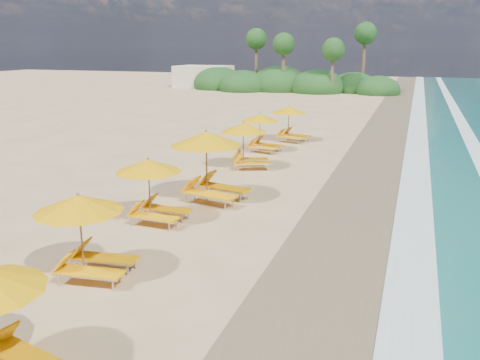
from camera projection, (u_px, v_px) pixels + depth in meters
ground at (240, 215)px, 16.70m from camera, size 160.00×160.00×0.00m
wet_sand at (362, 228)px, 15.43m from camera, size 4.00×160.00×0.01m
surf_foam at (457, 239)px, 14.56m from camera, size 4.00×160.00×0.01m
station_2 at (87, 231)px, 11.93m from camera, size 2.50×2.37×2.14m
station_3 at (154, 186)px, 15.72m from camera, size 2.33×2.16×2.10m
station_4 at (211, 162)px, 17.83m from camera, size 3.15×3.02×2.60m
station_5 at (247, 142)px, 22.67m from camera, size 2.83×2.81×2.15m
station_6 at (262, 130)px, 26.29m from camera, size 2.46×2.35×2.06m
station_7 at (291, 121)px, 29.07m from camera, size 2.67×2.60×2.12m
treeline at (286, 83)px, 61.07m from camera, size 25.80×8.80×9.74m
beach_building at (204, 76)px, 67.09m from camera, size 7.00×5.00×2.80m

